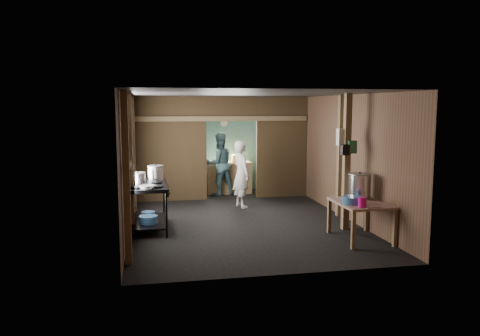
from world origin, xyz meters
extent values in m
cube|color=black|center=(0.00, 0.00, 0.00)|extent=(4.50, 7.00, 0.00)
cube|color=#484848|center=(0.00, 0.00, 2.60)|extent=(4.50, 7.00, 0.00)
cube|color=brown|center=(0.00, 3.50, 1.30)|extent=(4.50, 0.00, 2.60)
cube|color=brown|center=(0.00, -3.50, 1.30)|extent=(4.50, 0.00, 2.60)
cube|color=brown|center=(-2.25, 0.00, 1.30)|extent=(0.00, 7.00, 2.60)
cube|color=brown|center=(2.25, 0.00, 1.30)|extent=(0.00, 7.00, 2.60)
cube|color=#48351A|center=(-1.32, 2.20, 1.30)|extent=(1.85, 0.10, 2.60)
cube|color=#48351A|center=(1.57, 2.20, 1.30)|extent=(1.35, 0.10, 2.60)
cube|color=#48351A|center=(0.25, 2.20, 2.30)|extent=(1.30, 0.10, 0.60)
cube|color=#609A97|center=(0.00, 3.44, 1.25)|extent=(4.40, 0.06, 2.50)
cube|color=olive|center=(0.30, 2.95, 0.42)|extent=(1.20, 0.50, 0.85)
cylinder|color=silver|center=(0.25, 3.40, 1.90)|extent=(0.20, 0.03, 0.20)
cube|color=olive|center=(-2.18, -2.60, 1.30)|extent=(0.10, 0.12, 2.60)
cube|color=olive|center=(-2.18, -0.80, 1.30)|extent=(0.10, 0.12, 2.60)
cube|color=olive|center=(-2.18, 1.20, 1.30)|extent=(0.10, 0.12, 2.60)
cube|color=olive|center=(2.18, -0.20, 1.30)|extent=(0.10, 0.12, 2.60)
cube|color=olive|center=(1.85, -1.30, 1.30)|extent=(0.12, 0.12, 2.60)
cube|color=olive|center=(0.00, 2.15, 2.05)|extent=(4.40, 0.12, 0.12)
cylinder|color=gray|center=(-2.21, 0.40, 1.65)|extent=(0.03, 0.34, 0.34)
cylinder|color=black|center=(-2.21, 0.80, 1.55)|extent=(0.03, 0.30, 0.30)
cube|color=olive|center=(-2.15, -2.10, 1.40)|extent=(0.14, 0.80, 0.03)
cylinder|color=silver|center=(-2.15, -2.35, 1.47)|extent=(0.07, 0.07, 0.10)
cylinder|color=gold|center=(-2.15, -2.10, 1.47)|extent=(0.08, 0.08, 0.10)
cylinder|color=#29663E|center=(-2.15, -1.88, 1.47)|extent=(0.06, 0.06, 0.10)
cube|color=silver|center=(1.80, -1.22, 1.78)|extent=(0.22, 0.15, 0.32)
cube|color=#29663E|center=(1.92, -1.36, 1.60)|extent=(0.16, 0.12, 0.24)
cube|color=black|center=(1.78, -1.38, 1.55)|extent=(0.14, 0.10, 0.20)
cylinder|color=#346496|center=(-1.88, -0.81, 0.25)|extent=(0.35, 0.35, 0.14)
cylinder|color=#346496|center=(-1.88, -0.27, 0.23)|extent=(0.27, 0.27, 0.11)
cylinder|color=#346496|center=(1.61, -2.14, 0.74)|extent=(0.46, 0.46, 0.13)
cylinder|color=#D60D7D|center=(1.65, -2.44, 0.76)|extent=(0.19, 0.19, 0.17)
cube|color=silver|center=(1.82, -2.54, 0.69)|extent=(0.30, 0.11, 0.01)
cylinder|color=gold|center=(0.56, 2.95, 0.95)|extent=(0.36, 0.36, 0.20)
imported|color=beige|center=(0.28, 1.09, 0.78)|extent=(0.52, 0.66, 1.57)
imported|color=#3F6368|center=(0.01, 2.73, 0.83)|extent=(0.95, 0.83, 1.67)
camera|label=1|loc=(-1.87, -9.78, 2.37)|focal=35.85mm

